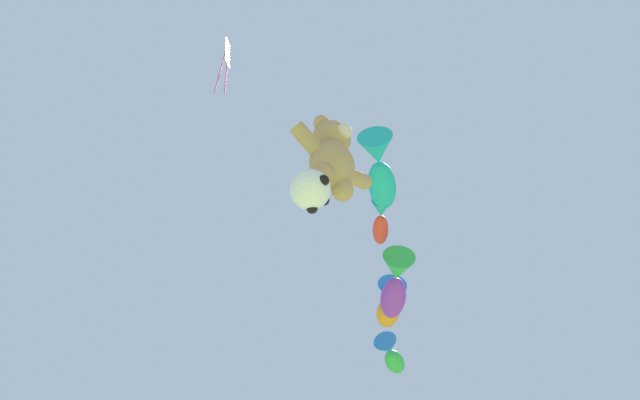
% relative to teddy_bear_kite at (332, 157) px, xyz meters
% --- Properties ---
extents(teddy_bear_kite, '(2.29, 1.01, 2.32)m').
position_rel_teddy_bear_kite_xyz_m(teddy_bear_kite, '(0.00, 0.00, 0.00)').
color(teddy_bear_kite, tan).
extents(soccer_ball_kite, '(0.90, 0.90, 0.83)m').
position_rel_teddy_bear_kite_xyz_m(soccer_ball_kite, '(-0.52, 0.11, -1.52)').
color(soccer_ball_kite, white).
extents(fish_kite_teal, '(2.25, 1.93, 0.87)m').
position_rel_teddy_bear_kite_xyz_m(fish_kite_teal, '(1.90, 0.23, 1.62)').
color(fish_kite_teal, '#19ADB2').
extents(fish_kite_crimson, '(1.41, 1.39, 0.53)m').
position_rel_teddy_bear_kite_xyz_m(fish_kite_crimson, '(3.24, 1.41, 1.77)').
color(fish_kite_crimson, red).
extents(fish_kite_violet, '(2.16, 2.27, 0.88)m').
position_rel_teddy_bear_kite_xyz_m(fish_kite_violet, '(4.84, 2.40, 1.21)').
color(fish_kite_violet, purple).
extents(fish_kite_tangerine, '(1.74, 1.82, 0.85)m').
position_rel_teddy_bear_kite_xyz_m(fish_kite_tangerine, '(5.96, 3.54, 1.98)').
color(fish_kite_tangerine, orange).
extents(fish_kite_emerald, '(1.74, 1.31, 0.74)m').
position_rel_teddy_bear_kite_xyz_m(fish_kite_emerald, '(7.76, 5.12, 1.99)').
color(fish_kite_emerald, green).
extents(diamond_kite, '(0.63, 0.63, 2.55)m').
position_rel_teddy_bear_kite_xyz_m(diamond_kite, '(-2.22, 1.42, 3.43)').
color(diamond_kite, '#E53F9E').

